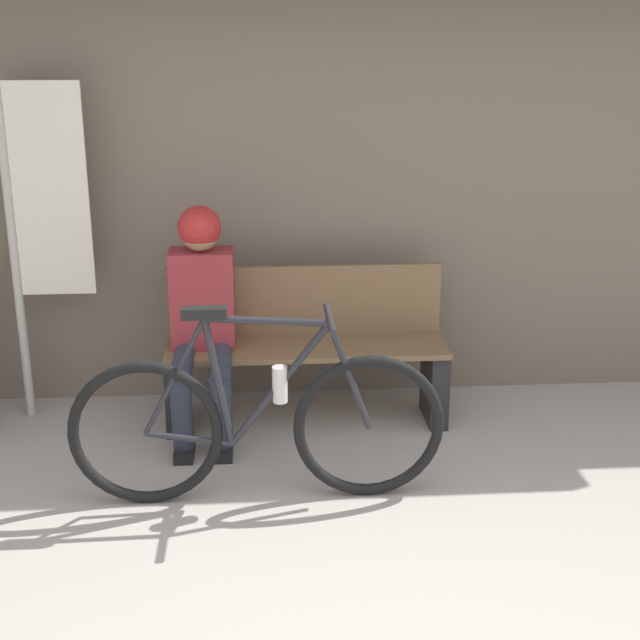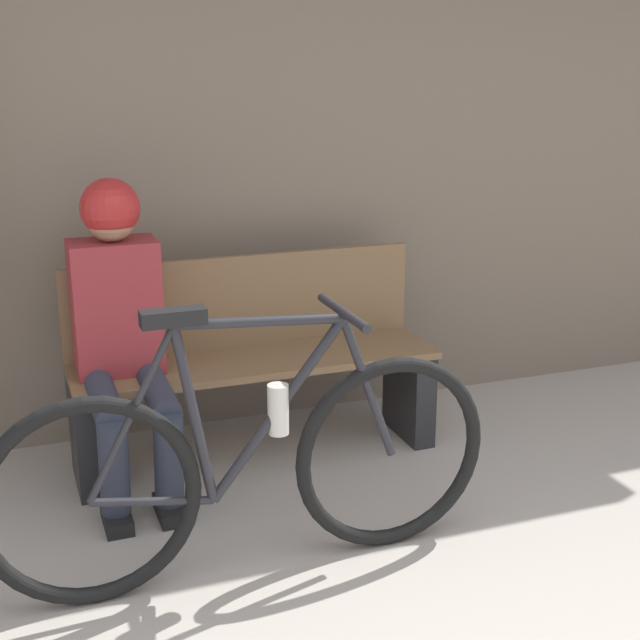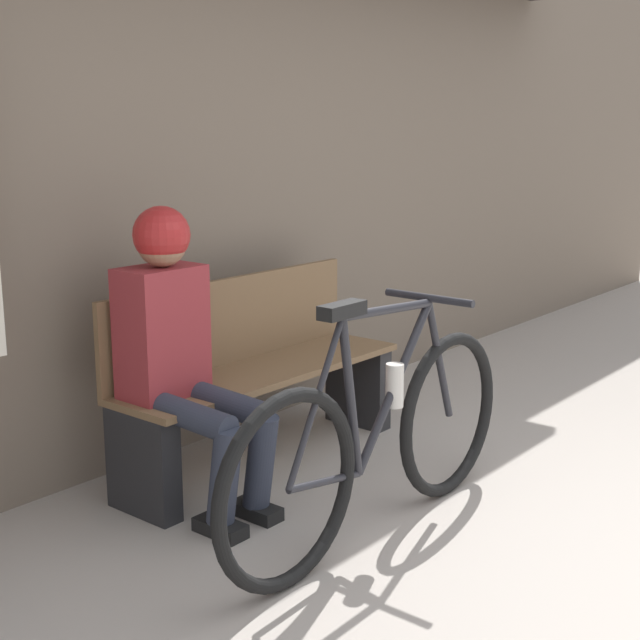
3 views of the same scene
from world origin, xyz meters
The scene contains 4 objects.
storefront_wall centered at (0.00, 2.80, 1.66)m, with size 12.00×0.56×3.20m.
park_bench_near centered at (-0.10, 2.35, 0.40)m, with size 1.54×0.42×0.86m.
bicycle centered at (-0.37, 1.45, 0.38)m, with size 1.73×0.40×0.95m.
person_seated centered at (-0.66, 2.24, 0.71)m, with size 0.34×0.64×1.24m.
Camera 3 is at (-2.98, -0.40, 1.55)m, focal length 50.00 mm.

